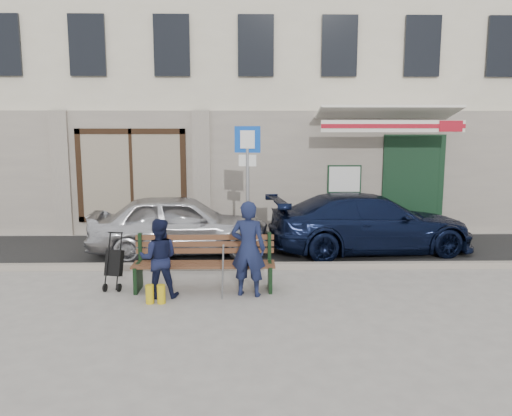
{
  "coord_description": "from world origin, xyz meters",
  "views": [
    {
      "loc": [
        -0.24,
        -8.0,
        2.68
      ],
      "look_at": [
        -0.06,
        1.6,
        1.2
      ],
      "focal_mm": 35.0,
      "sensor_mm": 36.0,
      "label": 1
    }
  ],
  "objects_px": {
    "woman": "(159,258)",
    "stroller": "(114,264)",
    "man": "(248,249)",
    "parking_sign": "(248,172)",
    "bench": "(201,264)",
    "car_silver": "(181,224)",
    "car_navy": "(370,223)"
  },
  "relations": [
    {
      "from": "woman",
      "to": "stroller",
      "type": "relative_size",
      "value": 1.34
    },
    {
      "from": "man",
      "to": "stroller",
      "type": "xyz_separation_m",
      "value": [
        -2.3,
        0.41,
        -0.36
      ]
    },
    {
      "from": "parking_sign",
      "to": "bench",
      "type": "distance_m",
      "value": 2.3
    },
    {
      "from": "car_silver",
      "to": "woman",
      "type": "relative_size",
      "value": 3.03
    },
    {
      "from": "car_silver",
      "to": "bench",
      "type": "xyz_separation_m",
      "value": [
        0.67,
        -2.53,
        -0.21
      ]
    },
    {
      "from": "woman",
      "to": "car_silver",
      "type": "bearing_deg",
      "value": -92.83
    },
    {
      "from": "stroller",
      "to": "car_silver",
      "type": "bearing_deg",
      "value": 83.45
    },
    {
      "from": "parking_sign",
      "to": "car_navy",
      "type": "bearing_deg",
      "value": 33.15
    },
    {
      "from": "car_navy",
      "to": "bench",
      "type": "distance_m",
      "value": 4.41
    },
    {
      "from": "parking_sign",
      "to": "bench",
      "type": "relative_size",
      "value": 1.16
    },
    {
      "from": "man",
      "to": "car_silver",
      "type": "bearing_deg",
      "value": -49.45
    },
    {
      "from": "parking_sign",
      "to": "bench",
      "type": "bearing_deg",
      "value": -103.2
    },
    {
      "from": "car_navy",
      "to": "stroller",
      "type": "relative_size",
      "value": 4.7
    },
    {
      "from": "stroller",
      "to": "woman",
      "type": "bearing_deg",
      "value": -15.94
    },
    {
      "from": "bench",
      "to": "woman",
      "type": "height_order",
      "value": "woman"
    },
    {
      "from": "man",
      "to": "woman",
      "type": "relative_size",
      "value": 1.22
    },
    {
      "from": "car_silver",
      "to": "parking_sign",
      "type": "distance_m",
      "value": 2.1
    },
    {
      "from": "parking_sign",
      "to": "man",
      "type": "relative_size",
      "value": 1.76
    },
    {
      "from": "man",
      "to": "bench",
      "type": "bearing_deg",
      "value": -7.55
    },
    {
      "from": "man",
      "to": "car_navy",
      "type": "bearing_deg",
      "value": -119.65
    },
    {
      "from": "car_silver",
      "to": "man",
      "type": "bearing_deg",
      "value": -157.34
    },
    {
      "from": "stroller",
      "to": "man",
      "type": "bearing_deg",
      "value": 2.2
    },
    {
      "from": "car_navy",
      "to": "woman",
      "type": "height_order",
      "value": "car_navy"
    },
    {
      "from": "car_navy",
      "to": "man",
      "type": "relative_size",
      "value": 2.87
    },
    {
      "from": "parking_sign",
      "to": "car_silver",
      "type": "bearing_deg",
      "value": 161.05
    },
    {
      "from": "car_navy",
      "to": "woman",
      "type": "distance_m",
      "value": 5.14
    },
    {
      "from": "man",
      "to": "woman",
      "type": "height_order",
      "value": "man"
    },
    {
      "from": "stroller",
      "to": "parking_sign",
      "type": "bearing_deg",
      "value": 45.84
    },
    {
      "from": "car_navy",
      "to": "man",
      "type": "bearing_deg",
      "value": 130.17
    },
    {
      "from": "stroller",
      "to": "car_navy",
      "type": "bearing_deg",
      "value": 39.13
    },
    {
      "from": "woman",
      "to": "bench",
      "type": "bearing_deg",
      "value": -155.34
    },
    {
      "from": "car_silver",
      "to": "man",
      "type": "xyz_separation_m",
      "value": [
        1.47,
        -2.84,
        0.12
      ]
    }
  ]
}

